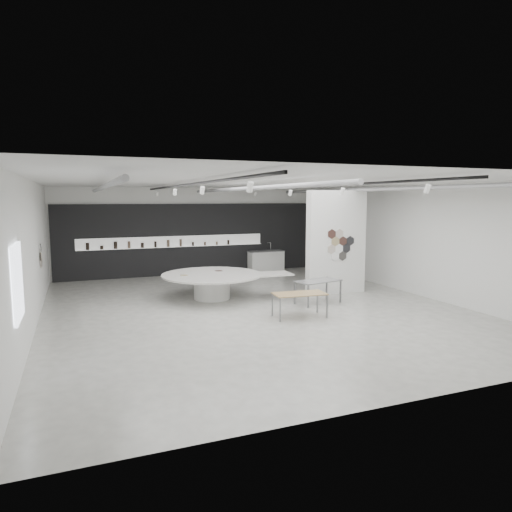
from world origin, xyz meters
name	(u,v)px	position (x,y,z in m)	size (l,w,h in m)	color
room	(250,240)	(-0.09, 0.00, 2.07)	(12.02, 14.02, 3.82)	#B8B7AE
back_wall_display	(194,239)	(-0.08, 6.93, 1.54)	(11.80, 0.27, 3.10)	black
partition_column	(336,242)	(3.50, 1.00, 1.80)	(2.20, 0.38, 3.60)	white
display_island	(214,282)	(-0.74, 1.70, 0.55)	(4.33, 3.51, 0.85)	white
sample_table_wood	(300,295)	(0.82, -1.49, 0.63)	(1.52, 0.85, 0.69)	#A18153
sample_table_stone	(318,282)	(2.14, -0.18, 0.68)	(1.57, 1.03, 0.74)	gray
kitchen_counter	(266,261)	(3.18, 6.55, 0.47)	(1.66, 0.67, 1.30)	white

